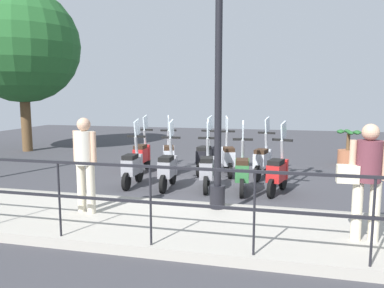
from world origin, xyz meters
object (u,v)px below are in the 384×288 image
(scooter_near_3, at_px, (168,168))
(scooter_far_4, at_px, (142,154))
(potted_palm, at_px, (348,150))
(scooter_far_0, at_px, (263,159))
(pedestrian_distant, at_px, (85,158))
(scooter_far_2, at_px, (206,156))
(scooter_near_2, at_px, (207,169))
(scooter_far_3, at_px, (169,155))
(scooter_near_1, at_px, (242,171))
(lamp_post_near, at_px, (218,90))
(scooter_near_0, at_px, (278,171))
(scooter_near_4, at_px, (133,166))
(tree_large, at_px, (22,46))
(scooter_far_1, at_px, (228,157))
(pedestrian_with_bag, at_px, (366,173))

(scooter_near_3, relative_size, scooter_far_4, 1.00)
(potted_palm, xyz_separation_m, scooter_far_0, (-2.39, 2.39, 0.04))
(pedestrian_distant, height_order, scooter_far_2, pedestrian_distant)
(scooter_near_2, relative_size, scooter_far_3, 1.00)
(scooter_near_1, relative_size, scooter_far_4, 1.00)
(potted_palm, xyz_separation_m, scooter_far_4, (-2.34, 5.64, 0.04))
(potted_palm, relative_size, scooter_near_3, 0.69)
(pedestrian_distant, height_order, scooter_near_3, pedestrian_distant)
(scooter_far_3, bearing_deg, scooter_far_2, -101.24)
(scooter_far_0, bearing_deg, scooter_near_1, -179.24)
(lamp_post_near, distance_m, scooter_near_0, 2.65)
(scooter_near_0, bearing_deg, pedestrian_distant, 145.52)
(potted_palm, bearing_deg, scooter_near_1, 145.00)
(lamp_post_near, bearing_deg, scooter_near_0, -29.60)
(lamp_post_near, relative_size, scooter_near_2, 2.96)
(scooter_near_4, bearing_deg, scooter_far_3, -15.44)
(potted_palm, bearing_deg, pedestrian_distant, 141.19)
(scooter_near_3, bearing_deg, tree_large, 56.73)
(scooter_near_4, relative_size, scooter_far_2, 1.00)
(scooter_near_2, bearing_deg, scooter_near_0, -95.98)
(scooter_near_2, distance_m, scooter_far_1, 1.63)
(potted_palm, relative_size, scooter_far_4, 0.69)
(pedestrian_with_bag, bearing_deg, scooter_far_1, 29.60)
(potted_palm, bearing_deg, scooter_near_2, 137.52)
(scooter_far_2, bearing_deg, scooter_near_3, 172.42)
(pedestrian_distant, xyz_separation_m, scooter_far_4, (3.99, 0.54, -0.60))
(potted_palm, xyz_separation_m, scooter_far_3, (-2.34, 4.88, 0.04))
(lamp_post_near, xyz_separation_m, scooter_near_2, (1.73, 0.53, -1.70))
(pedestrian_distant, relative_size, potted_palm, 1.50)
(lamp_post_near, distance_m, scooter_near_4, 3.28)
(scooter_far_2, xyz_separation_m, scooter_far_4, (-0.12, 1.75, 0.00))
(scooter_near_4, relative_size, scooter_far_4, 1.00)
(potted_palm, bearing_deg, scooter_far_0, 135.07)
(potted_palm, distance_m, scooter_near_4, 6.57)
(lamp_post_near, distance_m, potted_palm, 6.58)
(lamp_post_near, xyz_separation_m, pedestrian_with_bag, (-0.99, -2.16, -1.10))
(scooter_far_4, bearing_deg, potted_palm, -69.92)
(scooter_near_1, relative_size, scooter_far_1, 1.00)
(lamp_post_near, distance_m, scooter_far_0, 3.67)
(scooter_near_2, relative_size, scooter_far_1, 1.00)
(scooter_near_1, distance_m, scooter_far_4, 3.29)
(pedestrian_with_bag, distance_m, scooter_far_0, 4.50)
(potted_palm, bearing_deg, scooter_near_3, 131.89)
(tree_large, distance_m, potted_palm, 11.68)
(scooter_near_3, distance_m, scooter_far_1, 2.04)
(tree_large, bearing_deg, potted_palm, -90.97)
(scooter_near_3, xyz_separation_m, scooter_far_3, (1.61, 0.47, 0.00))
(pedestrian_with_bag, relative_size, tree_large, 0.27)
(scooter_far_4, bearing_deg, pedestrian_with_bag, -133.95)
(scooter_near_1, distance_m, scooter_near_4, 2.52)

